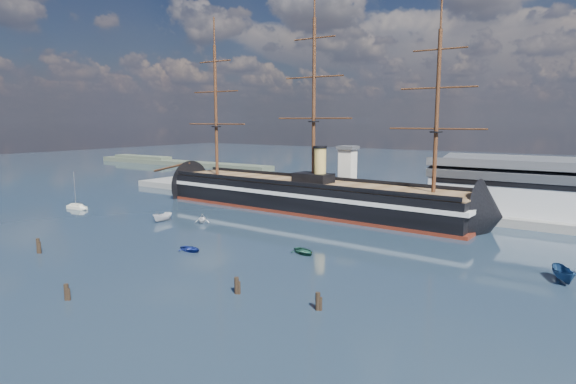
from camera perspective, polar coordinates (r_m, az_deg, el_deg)
The scene contains 16 objects.
ground at distance 112.26m, azimuth -2.06°, elevation -3.89°, with size 600.00×600.00×0.00m, color #1C2E42.
quay at distance 138.22m, azimuth 10.14°, elevation -1.68°, with size 180.00×18.00×2.00m, color slate.
warehouse at distance 129.94m, azimuth 30.74°, elevation 0.18°, with size 63.00×21.00×11.60m.
quay_tower at distance 137.12m, azimuth 7.06°, elevation 2.43°, with size 5.00×5.00×15.00m.
shoreline at distance 275.21m, azimuth -14.07°, elevation 3.50°, with size 120.00×10.00×4.00m.
warship at distance 130.15m, azimuth 1.58°, elevation -0.37°, with size 113.29×21.03×53.94m.
sailboat at distance 143.98m, azimuth -23.75°, elevation -1.60°, with size 6.54×2.32×10.28m.
motorboat_a at distance 119.36m, azimuth -14.62°, elevation -3.42°, with size 6.45×2.37×2.58m, color silver.
motorboat_b at distance 91.62m, azimuth -11.46°, elevation -6.90°, with size 2.85×1.14×1.33m, color navy.
motorboat_d at distance 116.01m, azimuth -10.11°, elevation -3.62°, with size 6.38×2.77×2.34m, color white.
motorboat_e at distance 88.04m, azimuth 1.93°, elevation -7.36°, with size 3.14×1.25×1.46m, color #174133.
motorboat_f at distance 84.11m, azimuth 29.83°, elevation -9.27°, with size 7.23×2.65×2.89m, color navy.
piling_near_left at distance 99.67m, azimuth -27.44°, elevation -6.45°, with size 0.64×0.64×3.49m, color black.
piling_near_mid at distance 72.98m, azimuth -24.73°, elevation -11.54°, with size 0.64×0.64×2.95m, color black.
piling_near_right at distance 69.14m, azimuth -6.10°, elevation -11.90°, with size 0.64×0.64×3.11m, color black.
piling_far_right at distance 63.44m, azimuth 3.54°, elevation -13.78°, with size 0.64×0.64×3.04m, color black.
Camera 1 is at (64.36, -48.79, 23.99)m, focal length 30.00 mm.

